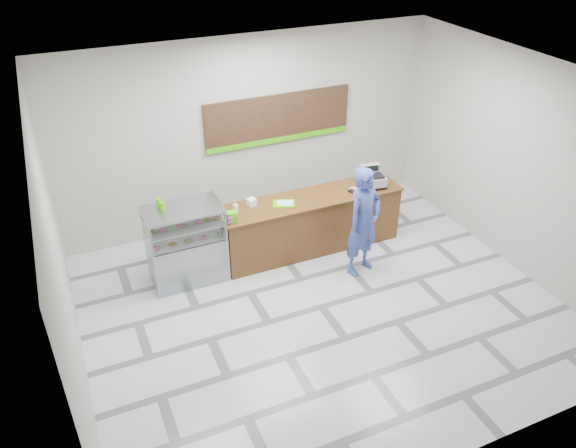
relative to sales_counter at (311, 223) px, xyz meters
name	(u,v)px	position (x,y,z in m)	size (l,w,h in m)	color
floor	(322,307)	(-0.55, -1.55, -0.52)	(7.00, 7.00, 0.00)	silver
back_wall	(250,133)	(-0.55, 1.45, 1.23)	(7.00, 7.00, 0.00)	#B1ABA3
ceiling	(331,86)	(-0.55, -1.55, 2.98)	(7.00, 7.00, 0.00)	silver
sales_counter	(311,223)	(0.00, 0.00, 0.00)	(3.26, 0.76, 1.03)	brown
display_case	(186,244)	(-2.22, 0.00, 0.16)	(1.22, 0.72, 1.33)	gray
menu_board	(279,119)	(0.00, 1.41, 1.42)	(2.80, 0.06, 0.90)	black
cash_register	(372,179)	(1.16, -0.05, 0.65)	(0.46, 0.47, 0.37)	black
card_terminal	(353,192)	(0.72, -0.13, 0.53)	(0.07, 0.15, 0.04)	black
serving_tray	(284,204)	(-0.52, -0.02, 0.52)	(0.43, 0.38, 0.02)	#57CE00
napkin_box	(252,202)	(-1.02, 0.17, 0.57)	(0.13, 0.13, 0.11)	white
straw_cup	(236,208)	(-1.33, 0.08, 0.57)	(0.08, 0.08, 0.12)	silver
promo_box	(232,217)	(-1.50, -0.20, 0.60)	(0.20, 0.13, 0.17)	#42BC0C
donut_decal	(354,189)	(0.81, -0.03, 0.52)	(0.16, 0.16, 0.00)	pink
green_cup_left	(162,206)	(-2.50, 0.09, 0.88)	(0.09, 0.09, 0.13)	#42BC0C
green_cup_right	(159,202)	(-2.52, 0.21, 0.88)	(0.09, 0.09, 0.14)	#42BC0C
customer	(364,222)	(0.49, -0.93, 0.43)	(0.69, 0.45, 1.89)	#374C9A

